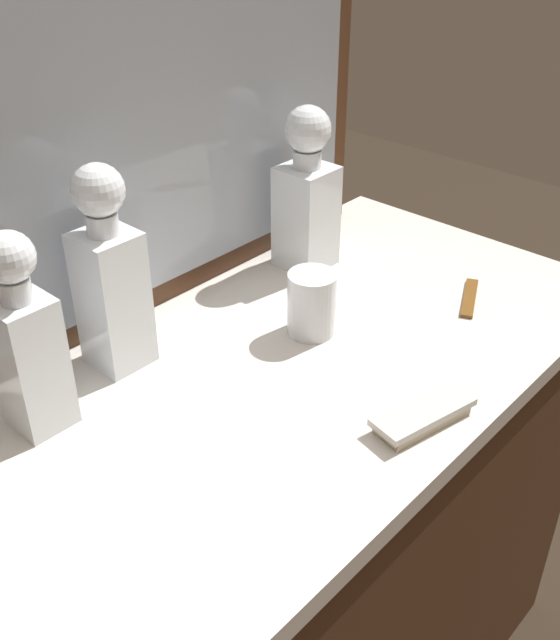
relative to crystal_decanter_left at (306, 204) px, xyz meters
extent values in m
cube|color=#472816|center=(-0.27, -0.18, -0.56)|extent=(1.13, 0.57, 0.81)
cube|color=silver|center=(-0.27, -0.18, -0.13)|extent=(1.17, 0.58, 0.03)
cube|color=#472816|center=(-0.27, 0.10, 0.25)|extent=(0.96, 0.03, 0.74)
cube|color=gray|center=(-0.27, 0.08, 0.25)|extent=(0.88, 0.01, 0.66)
cube|color=white|center=(0.00, 0.00, -0.02)|extent=(0.09, 0.09, 0.18)
cube|color=#8C4C14|center=(0.00, 0.00, -0.04)|extent=(0.07, 0.07, 0.14)
cylinder|color=white|center=(0.00, 0.00, 0.08)|extent=(0.05, 0.05, 0.03)
sphere|color=white|center=(0.00, 0.00, 0.13)|extent=(0.08, 0.08, 0.08)
cube|color=white|center=(-0.41, 0.00, -0.01)|extent=(0.08, 0.08, 0.21)
cube|color=#8C4C14|center=(-0.41, 0.00, -0.04)|extent=(0.07, 0.07, 0.15)
cylinder|color=white|center=(-0.41, 0.00, 0.10)|extent=(0.04, 0.04, 0.03)
sphere|color=white|center=(-0.41, 0.00, 0.15)|extent=(0.07, 0.07, 0.07)
cube|color=white|center=(-0.57, -0.03, -0.02)|extent=(0.07, 0.07, 0.19)
cube|color=#8C4C14|center=(-0.57, -0.03, -0.06)|extent=(0.06, 0.06, 0.12)
cylinder|color=white|center=(-0.57, -0.03, 0.08)|extent=(0.04, 0.04, 0.03)
sphere|color=white|center=(-0.57, -0.03, 0.13)|extent=(0.06, 0.06, 0.06)
cylinder|color=white|center=(-0.17, -0.15, -0.07)|extent=(0.08, 0.08, 0.10)
cylinder|color=silver|center=(-0.17, -0.15, -0.11)|extent=(0.07, 0.07, 0.01)
cube|color=#B7A88C|center=(-0.24, -0.40, -0.11)|extent=(0.14, 0.08, 0.01)
cube|color=beige|center=(-0.24, -0.40, -0.10)|extent=(0.15, 0.08, 0.01)
cube|color=brown|center=(0.09, -0.29, -0.11)|extent=(0.12, 0.07, 0.01)
camera|label=1|loc=(-0.93, -0.78, 0.53)|focal=42.20mm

